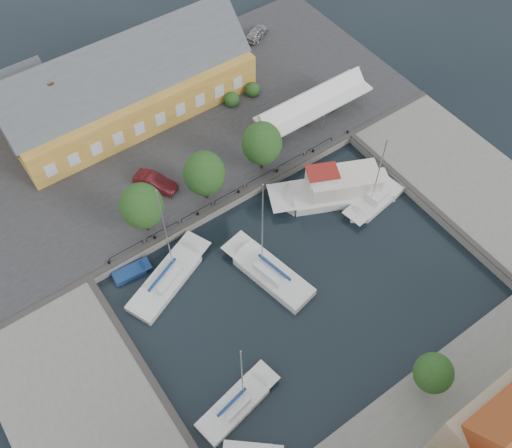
{
  "coord_description": "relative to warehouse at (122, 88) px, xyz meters",
  "views": [
    {
      "loc": [
        -19.07,
        -20.9,
        47.7
      ],
      "look_at": [
        0.0,
        6.0,
        1.5
      ],
      "focal_mm": 40.0,
      "sensor_mm": 36.0,
      "label": 1
    }
  ],
  "objects": [
    {
      "name": "east_quay",
      "position": [
        24.6,
        -30.36,
        -3.93
      ],
      "size": [
        12.0,
        24.0,
        1.0
      ],
      "primitive_type": "cube",
      "color": "slate",
      "rests_on": "ground"
    },
    {
      "name": "east_boat_a",
      "position": [
        14.99,
        -26.45,
        -4.17
      ],
      "size": [
        7.72,
        3.55,
        10.7
      ],
      "color": "silver",
      "rests_on": "ground"
    },
    {
      "name": "warehouse",
      "position": [
        0.0,
        0.0,
        0.0
      ],
      "size": [
        28.56,
        14.0,
        9.55
      ],
      "color": "#B9872D",
      "rests_on": "north_quay"
    },
    {
      "name": "tent_canopy",
      "position": [
        16.6,
        -13.86,
        -0.74
      ],
      "size": [
        14.0,
        4.0,
        2.83
      ],
      "color": "white",
      "rests_on": "north_quay"
    },
    {
      "name": "west_boat_d",
      "position": [
        -8.95,
        -35.82,
        -4.16
      ],
      "size": [
        8.16,
        3.75,
        10.67
      ],
      "color": "silver",
      "rests_on": "ground"
    },
    {
      "name": "north_quay",
      "position": [
        2.6,
        -5.36,
        -3.93
      ],
      "size": [
        56.0,
        26.0,
        1.0
      ],
      "primitive_type": "cube",
      "color": "#2D2D30",
      "rests_on": "ground"
    },
    {
      "name": "center_sailboat",
      "position": [
        0.75,
        -27.2,
        -4.07
      ],
      "size": [
        4.81,
        10.28,
        13.54
      ],
      "color": "silver",
      "rests_on": "ground"
    },
    {
      "name": "west_quay",
      "position": [
        -19.4,
        -30.36,
        -3.93
      ],
      "size": [
        12.0,
        24.0,
        1.0
      ],
      "primitive_type": "cube",
      "color": "slate",
      "rests_on": "ground"
    },
    {
      "name": "quay_edge_fittings",
      "position": [
        2.62,
        -23.61,
        -3.37
      ],
      "size": [
        56.0,
        24.72,
        0.4
      ],
      "color": "#383533",
      "rests_on": "north_quay"
    },
    {
      "name": "car_silver",
      "position": [
        20.36,
        2.52,
        -2.73
      ],
      "size": [
        4.39,
        3.21,
        1.39
      ],
      "primitive_type": "imported",
      "rotation": [
        0.0,
        0.0,
        2.01
      ],
      "color": "#A0A2A7",
      "rests_on": "north_quay"
    },
    {
      "name": "car_red",
      "position": [
        -3.0,
        -12.0,
        -2.66
      ],
      "size": [
        3.72,
        4.86,
        1.54
      ],
      "primitive_type": "imported",
      "rotation": [
        0.0,
        0.0,
        0.52
      ],
      "color": "#5A141A",
      "rests_on": "north_quay"
    },
    {
      "name": "launch_nw",
      "position": [
        -10.03,
        -19.3,
        -4.34
      ],
      "size": [
        3.93,
        1.87,
        0.88
      ],
      "color": "navy",
      "rests_on": "ground"
    },
    {
      "name": "west_boat_a",
      "position": [
        -7.5,
        -22.04,
        -4.16
      ],
      "size": [
        10.41,
        6.65,
        13.3
      ],
      "color": "silver",
      "rests_on": "ground"
    },
    {
      "name": "trawler",
      "position": [
        12.3,
        -23.28,
        -3.41
      ],
      "size": [
        13.59,
        9.07,
        5.0
      ],
      "color": "silver",
      "rests_on": "ground"
    },
    {
      "name": "quay_trees",
      "position": [
        0.6,
        -16.36,
        0.45
      ],
      "size": [
        18.2,
        4.2,
        6.3
      ],
      "color": "black",
      "rests_on": "north_quay"
    },
    {
      "name": "ground",
      "position": [
        2.6,
        -28.36,
        -4.43
      ],
      "size": [
        140.0,
        140.0,
        0.0
      ],
      "primitive_type": "plane",
      "color": "black",
      "rests_on": "ground"
    }
  ]
}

